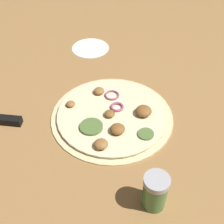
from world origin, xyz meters
The scene contains 4 objects.
ground_plane centered at (0.00, 0.00, 0.00)m, with size 3.00×3.00×0.00m, color #9E703F.
pizza centered at (0.00, 0.00, 0.01)m, with size 0.29×0.29×0.03m.
spice_jar centered at (0.08, -0.23, 0.04)m, with size 0.05×0.05×0.08m.
flour_patch centered at (-0.07, 0.30, 0.00)m, with size 0.11×0.11×0.00m.
Camera 1 is at (-0.00, -0.53, 0.52)m, focal length 50.00 mm.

